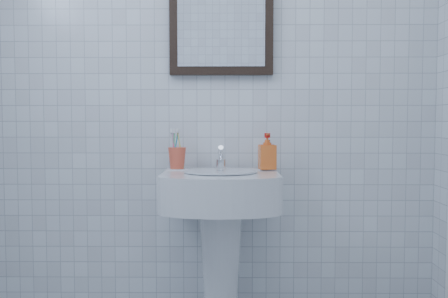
{
  "coord_description": "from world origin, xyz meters",
  "views": [
    {
      "loc": [
        0.09,
        -1.25,
        1.02
      ],
      "look_at": [
        0.07,
        0.86,
        0.9
      ],
      "focal_mm": 40.0,
      "sensor_mm": 36.0,
      "label": 1
    }
  ],
  "objects": [
    {
      "name": "wall_back",
      "position": [
        0.0,
        1.2,
        1.25
      ],
      "size": [
        2.2,
        0.02,
        2.5
      ],
      "primitive_type": "cube",
      "color": "silver",
      "rests_on": "ground"
    },
    {
      "name": "faucet",
      "position": [
        0.05,
        1.08,
        0.84
      ],
      "size": [
        0.05,
        0.1,
        0.11
      ],
      "color": "silver",
      "rests_on": "washbasin"
    },
    {
      "name": "soap_dispenser",
      "position": [
        0.27,
        1.08,
        0.88
      ],
      "size": [
        0.08,
        0.09,
        0.17
      ],
      "primitive_type": "imported",
      "rotation": [
        0.0,
        0.0,
        0.1
      ],
      "color": "red",
      "rests_on": "washbasin"
    },
    {
      "name": "toothbrush_cup",
      "position": [
        -0.16,
        1.09,
        0.84
      ],
      "size": [
        0.11,
        0.11,
        0.1
      ],
      "primitive_type": null,
      "rotation": [
        0.0,
        0.0,
        -0.34
      ],
      "color": "#E55438",
      "rests_on": "washbasin"
    },
    {
      "name": "wall_mirror",
      "position": [
        0.05,
        1.18,
        1.55
      ],
      "size": [
        0.5,
        0.04,
        0.62
      ],
      "color": "black",
      "rests_on": "wall_back"
    },
    {
      "name": "washbasin",
      "position": [
        0.05,
        0.98,
        0.54
      ],
      "size": [
        0.52,
        0.38,
        0.8
      ],
      "color": "silver",
      "rests_on": "ground"
    }
  ]
}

